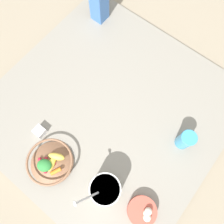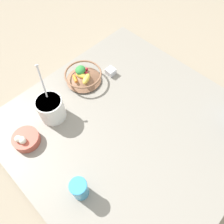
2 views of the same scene
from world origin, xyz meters
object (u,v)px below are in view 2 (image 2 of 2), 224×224
(fruit_bowl, at_px, (83,76))
(drinking_cup, at_px, (80,189))
(yogurt_tub, at_px, (51,108))
(garlic_bowl, at_px, (26,139))
(spice_jar, at_px, (111,72))

(fruit_bowl, bearing_deg, drinking_cup, -132.57)
(fruit_bowl, distance_m, yogurt_tub, 0.27)
(drinking_cup, relative_size, garlic_bowl, 0.93)
(fruit_bowl, distance_m, garlic_bowl, 0.44)
(spice_jar, xyz_separation_m, garlic_bowl, (-0.57, -0.02, 0.01))
(drinking_cup, xyz_separation_m, spice_jar, (0.54, 0.37, -0.04))
(spice_jar, bearing_deg, fruit_bowl, 153.65)
(fruit_bowl, xyz_separation_m, yogurt_tub, (-0.26, -0.06, 0.03))
(yogurt_tub, bearing_deg, garlic_bowl, -171.49)
(fruit_bowl, relative_size, garlic_bowl, 1.65)
(drinking_cup, relative_size, spice_jar, 2.44)
(drinking_cup, xyz_separation_m, garlic_bowl, (-0.03, 0.35, -0.04))
(yogurt_tub, bearing_deg, drinking_cup, -111.46)
(fruit_bowl, relative_size, drinking_cup, 1.77)
(yogurt_tub, height_order, drinking_cup, yogurt_tub)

